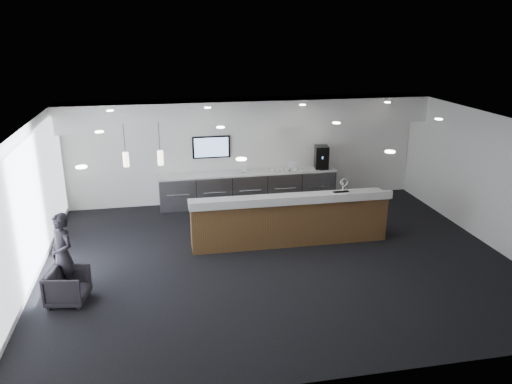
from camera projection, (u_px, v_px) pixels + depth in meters
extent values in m
plane|color=black|center=(278.00, 259.00, 10.98)|extent=(10.00, 10.00, 0.00)
cube|color=black|center=(280.00, 124.00, 10.02)|extent=(10.00, 8.00, 0.02)
cube|color=white|center=(246.00, 150.00, 14.22)|extent=(10.00, 0.02, 3.00)
cube|color=white|center=(26.00, 210.00, 9.59)|extent=(0.02, 8.00, 3.00)
cube|color=white|center=(491.00, 181.00, 11.40)|extent=(0.02, 8.00, 3.00)
cube|color=white|center=(249.00, 112.00, 13.44)|extent=(10.00, 0.90, 0.70)
cube|color=white|center=(246.00, 147.00, 14.16)|extent=(9.80, 0.06, 1.40)
cube|color=silver|center=(28.00, 210.00, 9.60)|extent=(0.04, 7.36, 2.55)
cube|color=gray|center=(248.00, 189.00, 14.22)|extent=(5.00, 0.60, 0.90)
cube|color=white|center=(248.00, 173.00, 14.07)|extent=(5.06, 0.66, 0.05)
cylinder|color=silver|center=(178.00, 195.00, 13.54)|extent=(0.60, 0.02, 0.02)
cylinder|color=silver|center=(215.00, 193.00, 13.73)|extent=(0.60, 0.02, 0.02)
cylinder|color=silver|center=(250.00, 191.00, 13.91)|extent=(0.60, 0.02, 0.02)
cylinder|color=silver|center=(285.00, 188.00, 14.09)|extent=(0.60, 0.02, 0.02)
cylinder|color=silver|center=(319.00, 186.00, 14.27)|extent=(0.60, 0.02, 0.02)
cube|color=black|center=(211.00, 147.00, 13.91)|extent=(1.05, 0.07, 0.62)
cube|color=blue|center=(211.00, 147.00, 13.87)|extent=(0.95, 0.01, 0.54)
cylinder|color=#FEF3C6|center=(160.00, 156.00, 10.57)|extent=(0.12, 0.12, 0.30)
cylinder|color=#FEF3C6|center=(126.00, 157.00, 10.44)|extent=(0.12, 0.12, 0.30)
cube|color=#56371C|center=(289.00, 221.00, 11.65)|extent=(4.58, 0.68, 1.05)
cube|color=white|center=(290.00, 199.00, 11.48)|extent=(4.66, 0.76, 0.06)
cube|color=white|center=(294.00, 200.00, 11.11)|extent=(4.66, 0.16, 0.18)
cylinder|color=silver|center=(343.00, 187.00, 11.74)|extent=(0.04, 0.04, 0.28)
torus|color=silver|center=(344.00, 182.00, 11.64)|extent=(0.19, 0.03, 0.19)
cube|color=black|center=(321.00, 157.00, 14.34)|extent=(0.43, 0.47, 0.65)
cube|color=silver|center=(323.00, 170.00, 14.23)|extent=(0.23, 0.12, 0.02)
cube|color=white|center=(244.00, 169.00, 13.94)|extent=(0.15, 0.04, 0.21)
cube|color=white|center=(292.00, 166.00, 14.14)|extent=(0.19, 0.08, 0.26)
imported|color=black|center=(68.00, 286.00, 9.15)|extent=(0.81, 0.80, 0.65)
imported|color=black|center=(63.00, 254.00, 9.34)|extent=(0.67, 0.70, 1.61)
imported|color=white|center=(301.00, 169.00, 14.20)|extent=(0.11, 0.11, 0.10)
imported|color=white|center=(297.00, 169.00, 14.17)|extent=(0.15, 0.15, 0.10)
imported|color=white|center=(292.00, 169.00, 14.15)|extent=(0.13, 0.13, 0.10)
imported|color=white|center=(287.00, 169.00, 14.12)|extent=(0.14, 0.14, 0.10)
imported|color=white|center=(282.00, 170.00, 14.10)|extent=(0.15, 0.15, 0.10)
imported|color=white|center=(277.00, 170.00, 14.07)|extent=(0.12, 0.12, 0.10)
imported|color=white|center=(273.00, 170.00, 14.05)|extent=(0.15, 0.15, 0.10)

